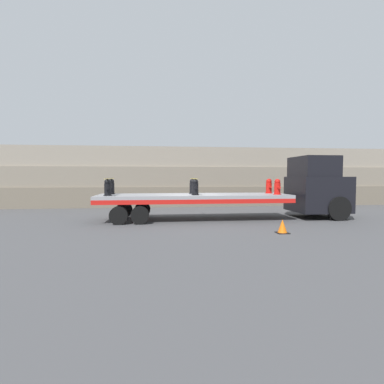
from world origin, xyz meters
name	(u,v)px	position (x,y,z in m)	size (l,w,h in m)	color
ground_plane	(194,219)	(0.00, 0.00, 0.00)	(120.00, 120.00, 0.00)	#474749
rock_cliff	(181,177)	(0.00, 7.56, 2.08)	(60.00, 3.30, 4.15)	#706656
truck_cab	(318,188)	(6.40, 0.00, 1.53)	(2.52, 2.60, 3.10)	black
flatbed_trailer	(184,199)	(-0.49, 0.00, 1.02)	(9.19, 2.61, 1.23)	gray
fire_hydrant_black_near_0	(108,188)	(-4.00, -0.55, 1.59)	(0.37, 0.51, 0.76)	black
fire_hydrant_black_far_0	(111,187)	(-4.00, 0.55, 1.59)	(0.37, 0.51, 0.76)	black
fire_hydrant_black_near_1	(195,187)	(0.00, -0.55, 1.59)	(0.37, 0.51, 0.76)	black
fire_hydrant_black_far_1	(192,187)	(0.00, 0.55, 1.59)	(0.37, 0.51, 0.76)	black
fire_hydrant_red_near_2	(277,187)	(4.00, -0.55, 1.59)	(0.37, 0.51, 0.76)	red
fire_hydrant_red_far_2	(269,186)	(4.00, 0.55, 1.59)	(0.37, 0.51, 0.76)	red
cargo_strap_rear	(109,179)	(-4.00, 0.00, 1.99)	(0.05, 2.71, 0.01)	yellow
cargo_strap_middle	(194,179)	(0.00, 0.00, 1.99)	(0.05, 2.71, 0.01)	yellow
traffic_cone	(282,227)	(2.83, -3.88, 0.25)	(0.44, 0.44, 0.51)	black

